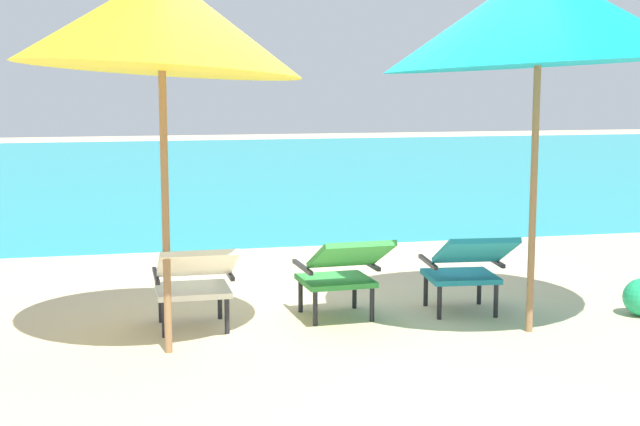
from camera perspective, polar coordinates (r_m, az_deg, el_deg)
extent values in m
plane|color=#CCB78E|center=(10.59, -4.03, -1.52)|extent=(40.00, 40.00, 0.00)
cube|color=teal|center=(18.79, -7.99, 2.69)|extent=(40.00, 18.00, 0.01)
cube|color=silver|center=(6.76, -7.86, -4.74)|extent=(0.52, 0.50, 0.04)
cube|color=silver|center=(6.35, -7.61, -3.10)|extent=(0.52, 0.52, 0.27)
cylinder|color=black|center=(6.98, -9.80, -5.63)|extent=(0.04, 0.04, 0.26)
cylinder|color=black|center=(7.02, -6.20, -5.49)|extent=(0.04, 0.04, 0.26)
cylinder|color=black|center=(6.58, -9.59, -6.49)|extent=(0.04, 0.04, 0.26)
cylinder|color=black|center=(6.61, -5.76, -6.33)|extent=(0.04, 0.04, 0.26)
cube|color=black|center=(6.72, -10.10, -3.83)|extent=(0.03, 0.50, 0.03)
cube|color=black|center=(6.76, -5.68, -3.66)|extent=(0.03, 0.50, 0.03)
cube|color=#338E3D|center=(7.01, 0.97, -4.20)|extent=(0.55, 0.53, 0.04)
cube|color=#338E3D|center=(6.61, 1.90, -2.57)|extent=(0.55, 0.54, 0.27)
cylinder|color=black|center=(7.18, -1.21, -5.12)|extent=(0.04, 0.04, 0.26)
cylinder|color=black|center=(7.30, 2.14, -4.90)|extent=(0.04, 0.04, 0.26)
cylinder|color=black|center=(6.79, -0.30, -5.91)|extent=(0.04, 0.04, 0.26)
cylinder|color=black|center=(6.92, 3.23, -5.65)|extent=(0.04, 0.04, 0.26)
cube|color=black|center=(6.92, -1.09, -3.35)|extent=(0.06, 0.50, 0.03)
cube|color=black|center=(7.06, 2.99, -3.11)|extent=(0.06, 0.50, 0.03)
cube|color=teal|center=(7.25, 8.66, -3.88)|extent=(0.56, 0.55, 0.04)
cube|color=teal|center=(6.85, 9.56, -2.31)|extent=(0.57, 0.56, 0.27)
cylinder|color=black|center=(7.42, 6.54, -4.74)|extent=(0.04, 0.04, 0.26)
cylinder|color=black|center=(7.54, 9.80, -4.60)|extent=(0.04, 0.04, 0.26)
cylinder|color=black|center=(7.02, 7.38, -5.50)|extent=(0.04, 0.04, 0.26)
cylinder|color=black|center=(7.15, 10.81, -5.33)|extent=(0.04, 0.04, 0.26)
cube|color=black|center=(7.15, 6.68, -3.02)|extent=(0.08, 0.50, 0.03)
cube|color=black|center=(7.30, 10.64, -2.88)|extent=(0.08, 0.50, 0.03)
cylinder|color=olive|center=(6.06, -9.52, 0.05)|extent=(0.05, 0.05, 1.88)
cone|color=yellow|center=(6.01, -9.80, 11.63)|extent=(2.47, 2.45, 0.75)
cylinder|color=olive|center=(6.65, 13.03, 0.86)|extent=(0.05, 0.05, 1.92)
cone|color=#0A93AD|center=(6.61, 13.39, 11.78)|extent=(2.95, 2.93, 0.79)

